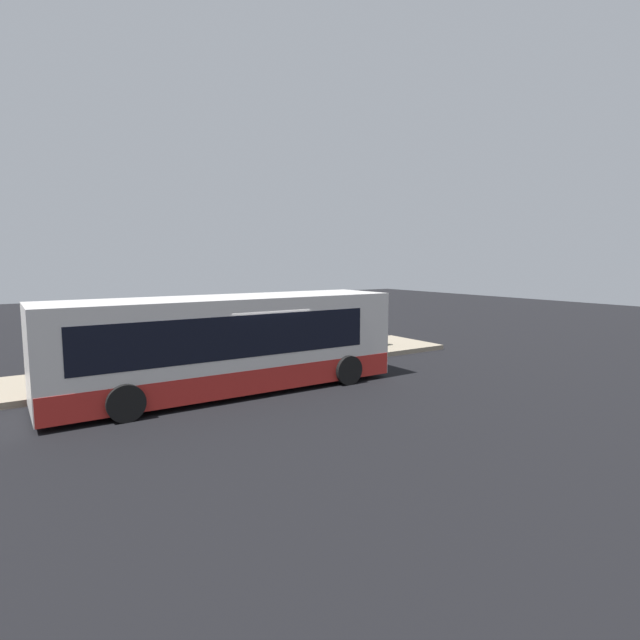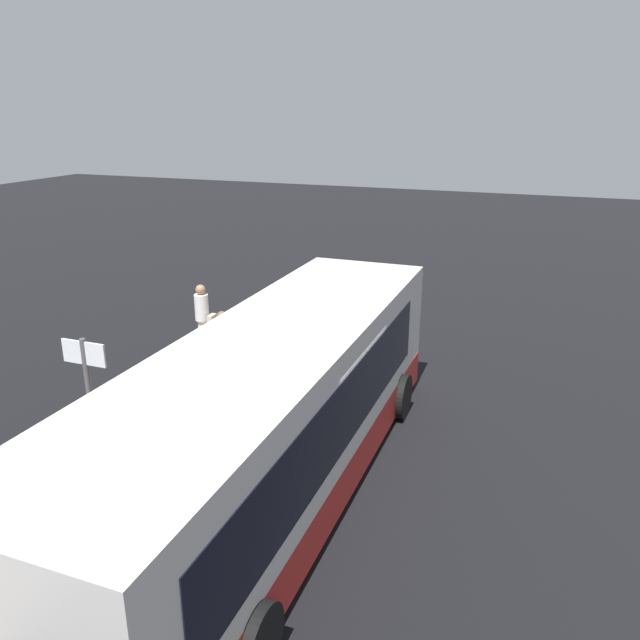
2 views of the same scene
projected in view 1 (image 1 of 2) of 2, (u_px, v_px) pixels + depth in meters
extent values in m
plane|color=black|center=(256.00, 388.00, 15.43)|extent=(80.00, 80.00, 0.00)
cube|color=gray|center=(216.00, 366.00, 18.19)|extent=(20.00, 3.49, 0.20)
cube|color=silver|center=(228.00, 342.00, 14.84)|extent=(10.37, 2.51, 2.70)
cube|color=#B2231E|center=(228.00, 375.00, 14.96)|extent=(10.32, 2.53, 0.70)
cube|color=black|center=(219.00, 332.00, 14.66)|extent=(8.51, 2.54, 1.19)
cube|color=black|center=(365.00, 318.00, 17.63)|extent=(0.06, 2.21, 1.72)
sphere|color=#F9E58C|center=(354.00, 351.00, 18.37)|extent=(0.24, 0.24, 0.24)
sphere|color=#F9E58C|center=(378.00, 357.00, 17.22)|extent=(0.24, 0.24, 0.24)
cylinder|color=black|center=(306.00, 357.00, 17.93)|extent=(0.94, 0.30, 0.94)
cylinder|color=black|center=(348.00, 370.00, 15.84)|extent=(0.94, 0.30, 0.94)
cylinder|color=black|center=(106.00, 382.00, 14.26)|extent=(0.94, 0.30, 0.94)
cylinder|color=black|center=(125.00, 403.00, 12.17)|extent=(0.94, 0.30, 0.94)
cylinder|color=silver|center=(298.00, 339.00, 21.32)|extent=(0.26, 0.26, 0.79)
cylinder|color=silver|center=(298.00, 322.00, 21.23)|extent=(0.37, 0.37, 0.68)
sphere|color=#9E7051|center=(298.00, 311.00, 21.18)|extent=(0.26, 0.26, 0.26)
cube|color=beige|center=(302.00, 330.00, 21.04)|extent=(0.28, 0.15, 0.24)
cylinder|color=#2D2D33|center=(287.00, 347.00, 19.46)|extent=(0.32, 0.32, 0.72)
cylinder|color=#CC6B8C|center=(287.00, 330.00, 19.38)|extent=(0.46, 0.46, 0.63)
sphere|color=brown|center=(286.00, 319.00, 19.33)|extent=(0.24, 0.24, 0.24)
cylinder|color=#4C476B|center=(239.00, 355.00, 17.69)|extent=(0.29, 0.29, 0.76)
cylinder|color=#CC6B8C|center=(239.00, 336.00, 17.60)|extent=(0.41, 0.41, 0.66)
sphere|color=tan|center=(238.00, 323.00, 17.55)|extent=(0.25, 0.25, 0.25)
cube|color=beige|center=(240.00, 345.00, 17.38)|extent=(0.30, 0.20, 0.24)
cube|color=#598C59|center=(230.00, 361.00, 16.91)|extent=(0.42, 0.19, 0.69)
cylinder|color=black|center=(230.00, 347.00, 16.86)|extent=(0.02, 0.02, 0.24)
cylinder|color=#4C4C51|center=(180.00, 335.00, 17.41)|extent=(0.10, 0.10, 2.32)
cube|color=silver|center=(179.00, 309.00, 17.30)|extent=(0.04, 0.87, 0.41)
cylinder|color=#2D4C33|center=(383.00, 338.00, 22.07)|extent=(0.44, 0.44, 0.65)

